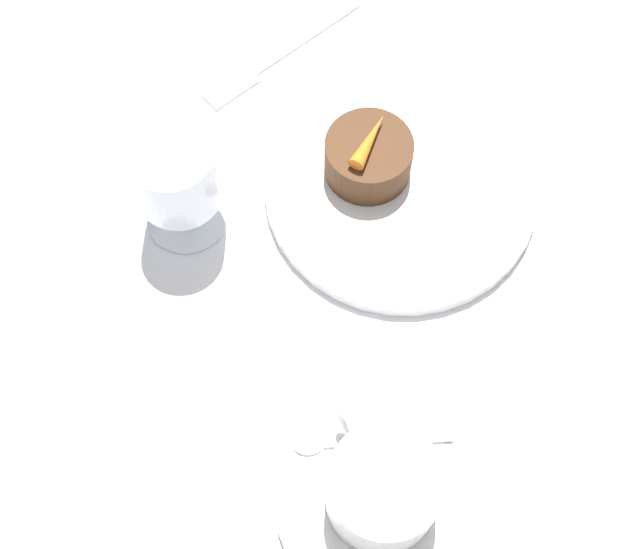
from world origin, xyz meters
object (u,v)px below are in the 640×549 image
(dinner_plate, at_px, (401,187))
(fork, at_px, (267,63))
(dessert_cake, at_px, (369,157))
(coffee_cup, at_px, (383,488))
(wine_glass, at_px, (176,178))

(dinner_plate, bearing_deg, fork, 14.42)
(fork, height_order, dessert_cake, dessert_cake)
(dinner_plate, height_order, fork, dinner_plate)
(coffee_cup, bearing_deg, dinner_plate, -32.08)
(coffee_cup, bearing_deg, wine_glass, 6.91)
(fork, relative_size, dessert_cake, 2.40)
(coffee_cup, height_order, fork, coffee_cup)
(coffee_cup, xyz_separation_m, wine_glass, (0.27, 0.03, 0.02))
(dinner_plate, height_order, dessert_cake, dessert_cake)
(coffee_cup, height_order, wine_glass, wine_glass)
(dinner_plate, xyz_separation_m, dessert_cake, (0.02, 0.02, 0.02))
(coffee_cup, relative_size, fork, 0.61)
(dessert_cake, bearing_deg, coffee_cup, 153.97)
(dessert_cake, bearing_deg, dinner_plate, -144.26)
(dinner_plate, height_order, wine_glass, wine_glass)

